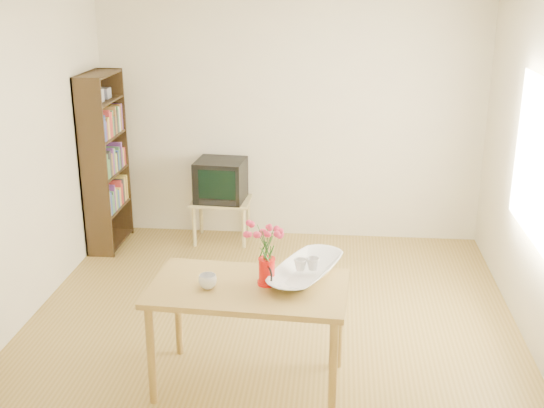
# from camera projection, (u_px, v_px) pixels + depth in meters

# --- Properties ---
(room) EXTENTS (4.50, 4.50, 4.50)m
(room) POSITION_uv_depth(u_px,v_px,m) (272.00, 178.00, 4.97)
(room) COLOR olive
(room) RESTS_ON ground
(table) EXTENTS (1.35, 0.82, 0.75)m
(table) POSITION_uv_depth(u_px,v_px,m) (249.00, 298.00, 4.55)
(table) COLOR olive
(table) RESTS_ON ground
(tv_stand) EXTENTS (0.60, 0.45, 0.46)m
(tv_stand) POSITION_uv_depth(u_px,v_px,m) (221.00, 206.00, 7.18)
(tv_stand) COLOR tan
(tv_stand) RESTS_ON ground
(bookshelf) EXTENTS (0.28, 0.70, 1.80)m
(bookshelf) POSITION_uv_depth(u_px,v_px,m) (105.00, 168.00, 6.93)
(bookshelf) COLOR black
(bookshelf) RESTS_ON ground
(pitcher) EXTENTS (0.13, 0.20, 0.19)m
(pitcher) POSITION_uv_depth(u_px,v_px,m) (267.00, 272.00, 4.52)
(pitcher) COLOR red
(pitcher) RESTS_ON table
(flowers) EXTENTS (0.21, 0.21, 0.30)m
(flowers) POSITION_uv_depth(u_px,v_px,m) (267.00, 238.00, 4.44)
(flowers) COLOR #F63964
(flowers) RESTS_ON pitcher
(mug) EXTENTS (0.16, 0.16, 0.09)m
(mug) POSITION_uv_depth(u_px,v_px,m) (208.00, 281.00, 4.48)
(mug) COLOR white
(mug) RESTS_ON table
(bowl) EXTENTS (0.66, 0.66, 0.48)m
(bowl) POSITION_uv_depth(u_px,v_px,m) (307.00, 244.00, 4.59)
(bowl) COLOR white
(bowl) RESTS_ON table
(teacup_a) EXTENTS (0.11, 0.11, 0.07)m
(teacup_a) POSITION_uv_depth(u_px,v_px,m) (300.00, 250.00, 4.60)
(teacup_a) COLOR white
(teacup_a) RESTS_ON bowl
(teacup_b) EXTENTS (0.09, 0.09, 0.07)m
(teacup_b) POSITION_uv_depth(u_px,v_px,m) (313.00, 249.00, 4.62)
(teacup_b) COLOR white
(teacup_b) RESTS_ON bowl
(television) EXTENTS (0.52, 0.49, 0.43)m
(television) POSITION_uv_depth(u_px,v_px,m) (221.00, 179.00, 7.10)
(television) COLOR black
(television) RESTS_ON tv_stand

